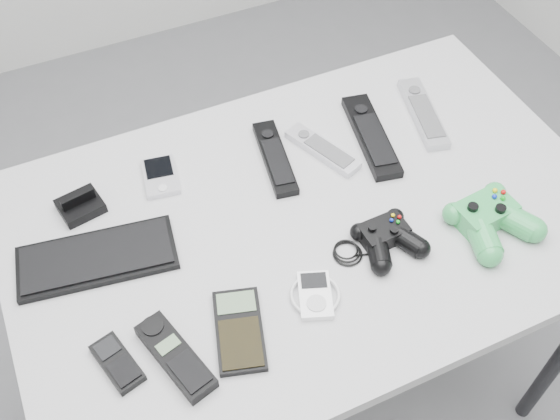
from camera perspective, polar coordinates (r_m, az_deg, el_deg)
name	(u,v)px	position (r m, az deg, el deg)	size (l,w,h in m)	color
floor	(278,371)	(2.00, -0.18, -13.84)	(3.50, 3.50, 0.00)	slate
desk	(310,237)	(1.35, 2.63, -2.34)	(1.19, 0.76, 0.79)	#AAAAAC
pda_keyboard	(97,257)	(1.27, -15.65, -4.00)	(0.29, 0.12, 0.02)	black
dock_bracket	(79,202)	(1.35, -17.09, 0.65)	(0.08, 0.07, 0.04)	black
pda	(160,176)	(1.37, -10.37, 2.91)	(0.07, 0.11, 0.02)	silver
remote_silver_a	(322,149)	(1.41, 3.72, 5.31)	(0.05, 0.18, 0.02)	silver
remote_black_a	(275,157)	(1.39, -0.44, 4.62)	(0.05, 0.21, 0.02)	black
remote_black_b	(371,135)	(1.44, 7.94, 6.47)	(0.06, 0.25, 0.02)	black
remote_silver_b	(423,113)	(1.52, 12.36, 8.29)	(0.05, 0.22, 0.02)	#B1B2B8
mobile_phone	(117,363)	(1.15, -14.00, -12.76)	(0.05, 0.11, 0.02)	black
cordless_handset	(175,356)	(1.13, -9.10, -12.44)	(0.05, 0.17, 0.03)	black
calculator	(239,330)	(1.15, -3.57, -10.39)	(0.08, 0.16, 0.02)	black
mp3_player	(315,295)	(1.18, 3.08, -7.38)	(0.09, 0.10, 0.02)	white
controller_black	(387,237)	(1.25, 9.32, -2.30)	(0.21, 0.13, 0.04)	black
controller_green	(491,217)	(1.32, 17.87, -0.61)	(0.16, 0.17, 0.05)	#25873C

